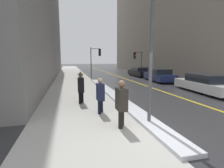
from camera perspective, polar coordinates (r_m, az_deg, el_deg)
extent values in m
plane|color=#2D2D30|center=(5.57, 14.84, -16.42)|extent=(160.00, 160.00, 0.00)
cube|color=#B2AFA8|center=(19.54, -12.55, 1.22)|extent=(4.00, 80.00, 0.01)
cube|color=gold|center=(20.60, 4.38, 1.73)|extent=(0.16, 80.00, 0.00)
cube|color=silver|center=(11.29, 0.13, -3.24)|extent=(0.71, 15.21, 0.13)
cube|color=gray|center=(31.56, 17.03, 21.76)|extent=(6.00, 36.00, 19.83)
cylinder|color=#515156|center=(6.10, 12.65, 10.47)|extent=(0.12, 0.12, 5.11)
cylinder|color=#515156|center=(22.19, -6.86, 6.97)|extent=(0.11, 0.11, 3.73)
cylinder|color=#515156|center=(22.24, -5.49, 11.41)|extent=(1.10, 0.19, 0.07)
cube|color=black|center=(22.25, -4.04, 10.26)|extent=(0.32, 0.23, 0.90)
sphere|color=red|center=(22.38, -4.06, 10.99)|extent=(0.19, 0.19, 0.19)
sphere|color=orange|center=(22.37, -4.06, 10.25)|extent=(0.19, 0.19, 0.19)
sphere|color=green|center=(22.36, -4.05, 9.51)|extent=(0.19, 0.19, 0.19)
cylinder|color=#515156|center=(24.97, 9.58, 6.64)|extent=(0.11, 0.11, 3.38)
cylinder|color=#515156|center=(24.68, 8.57, 10.23)|extent=(1.10, 0.25, 0.07)
cube|color=black|center=(24.38, 7.44, 9.22)|extent=(0.33, 0.25, 0.90)
sphere|color=red|center=(24.29, 7.60, 9.90)|extent=(0.19, 0.19, 0.19)
sphere|color=orange|center=(24.28, 7.59, 9.22)|extent=(0.19, 0.19, 0.19)
sphere|color=green|center=(24.28, 7.58, 8.54)|extent=(0.19, 0.19, 0.19)
cylinder|color=black|center=(6.08, 3.28, -9.68)|extent=(0.15, 0.15, 0.86)
cylinder|color=black|center=(5.83, 2.83, -10.45)|extent=(0.15, 0.15, 0.86)
cube|color=#2D2823|center=(5.81, 3.10, -4.92)|extent=(0.31, 0.52, 0.75)
sphere|color=#8C664C|center=(5.72, 3.14, 0.06)|extent=(0.23, 0.23, 0.23)
cube|color=black|center=(6.18, 2.11, -5.65)|extent=(0.10, 0.22, 0.28)
cylinder|color=black|center=(7.57, -3.49, -6.28)|extent=(0.14, 0.14, 0.81)
cylinder|color=black|center=(7.34, -4.11, -6.75)|extent=(0.14, 0.14, 0.81)
cube|color=#191E38|center=(7.34, -3.83, -2.60)|extent=(0.29, 0.49, 0.71)
sphere|color=tan|center=(7.27, -3.87, 1.14)|extent=(0.22, 0.22, 0.22)
cube|color=black|center=(7.70, -4.28, -3.25)|extent=(0.10, 0.22, 0.28)
cylinder|color=black|center=(9.34, -9.74, -3.50)|extent=(0.15, 0.15, 0.85)
cylinder|color=black|center=(9.11, -10.39, -3.82)|extent=(0.15, 0.15, 0.85)
cube|color=black|center=(9.13, -10.15, -0.33)|extent=(0.30, 0.51, 0.74)
sphere|color=#8C664C|center=(9.07, -10.23, 2.82)|extent=(0.23, 0.23, 0.23)
cylinder|color=#4C3823|center=(9.06, -10.24, 3.22)|extent=(0.36, 0.36, 0.01)
cone|color=#4C3823|center=(9.06, -10.25, 3.66)|extent=(0.22, 0.22, 0.14)
cube|color=black|center=(9.50, -10.27, -0.97)|extent=(0.10, 0.22, 0.28)
cube|color=silver|center=(13.73, 28.21, -0.53)|extent=(2.24, 5.02, 0.59)
cube|color=black|center=(13.57, 28.68, 1.71)|extent=(1.92, 2.67, 0.52)
cylinder|color=black|center=(14.50, 21.95, -0.14)|extent=(0.27, 0.72, 0.70)
cylinder|color=black|center=(15.43, 27.10, 0.01)|extent=(0.27, 0.72, 0.70)
cylinder|color=black|center=(12.07, 29.56, -2.18)|extent=(0.27, 0.72, 0.70)
cube|color=navy|center=(18.85, 15.06, 2.35)|extent=(2.21, 4.71, 0.66)
cube|color=black|center=(18.70, 15.26, 4.05)|extent=(1.86, 2.52, 0.48)
cylinder|color=black|center=(19.88, 11.36, 2.35)|extent=(0.26, 0.70, 0.69)
cylinder|color=black|center=(20.46, 15.45, 2.38)|extent=(0.26, 0.70, 0.69)
cylinder|color=black|center=(17.26, 14.56, 1.40)|extent=(0.26, 0.70, 0.69)
cylinder|color=black|center=(17.93, 19.13, 1.45)|extent=(0.26, 0.70, 0.69)
cube|color=black|center=(23.89, 9.04, 3.62)|extent=(1.87, 4.81, 0.59)
cube|color=black|center=(23.74, 9.18, 4.88)|extent=(1.70, 2.51, 0.47)
cylinder|color=black|center=(24.99, 6.06, 3.64)|extent=(0.20, 0.71, 0.71)
cylinder|color=black|center=(25.56, 9.41, 3.68)|extent=(0.20, 0.71, 0.71)
cylinder|color=black|center=(22.23, 8.61, 3.04)|extent=(0.20, 0.71, 0.71)
cylinder|color=black|center=(22.87, 12.29, 3.09)|extent=(0.20, 0.71, 0.71)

